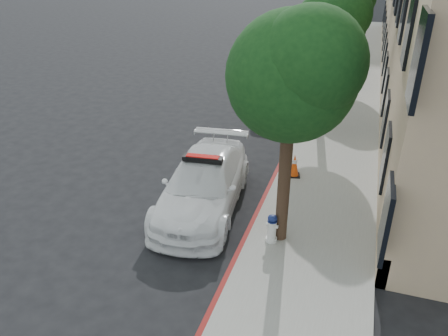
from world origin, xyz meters
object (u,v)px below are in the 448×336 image
at_px(fire_hydrant, 272,228).
at_px(traffic_cone, 294,165).
at_px(parked_car_far, 293,56).
at_px(police_car, 203,184).
at_px(parked_car_mid, 275,100).

distance_m(fire_hydrant, traffic_cone, 3.60).
relative_size(parked_car_far, fire_hydrant, 5.57).
relative_size(fire_hydrant, traffic_cone, 1.01).
bearing_deg(parked_car_far, traffic_cone, -78.60).
distance_m(police_car, parked_car_mid, 8.22).
bearing_deg(parked_car_far, police_car, -87.34).
bearing_deg(parked_car_far, fire_hydrant, -80.41).
relative_size(parked_car_mid, fire_hydrant, 5.05).
bearing_deg(police_car, traffic_cone, 41.79).
xyz_separation_m(parked_car_mid, parked_car_far, (-0.77, 8.61, 0.04)).
relative_size(parked_car_mid, traffic_cone, 5.12).
bearing_deg(police_car, fire_hydrant, -34.46).
bearing_deg(parked_car_mid, traffic_cone, -76.14).
height_order(parked_car_far, traffic_cone, parked_car_far).
height_order(police_car, parked_car_mid, police_car).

